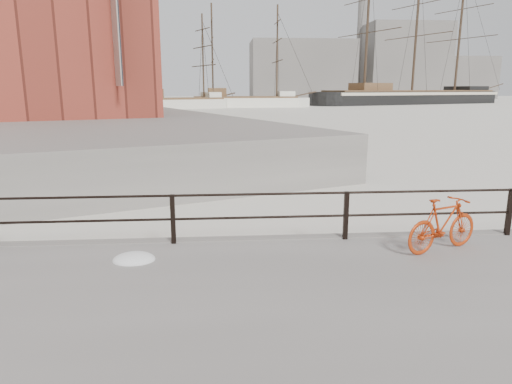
# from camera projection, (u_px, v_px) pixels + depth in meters

# --- Properties ---
(ground) EXTENTS (400.00, 400.00, 0.00)m
(ground) POSITION_uv_depth(u_px,v_px,m) (500.00, 248.00, 9.91)
(ground) COLOR white
(ground) RESTS_ON ground
(far_quay) EXTENTS (78.44, 148.07, 1.80)m
(far_quay) POSITION_uv_depth(u_px,v_px,m) (18.00, 104.00, 76.69)
(far_quay) COLOR gray
(far_quay) RESTS_ON ground
(guardrail) EXTENTS (28.00, 0.10, 1.00)m
(guardrail) POSITION_uv_depth(u_px,v_px,m) (509.00, 212.00, 9.57)
(guardrail) COLOR black
(guardrail) RESTS_ON promenade
(bicycle) EXTENTS (1.70, 0.90, 1.05)m
(bicycle) POSITION_uv_depth(u_px,v_px,m) (443.00, 224.00, 8.62)
(bicycle) COLOR #B3310B
(bicycle) RESTS_ON promenade
(barque_black) EXTENTS (62.47, 40.49, 33.72)m
(barque_black) POSITION_uv_depth(u_px,v_px,m) (411.00, 104.00, 102.44)
(barque_black) COLOR black
(barque_black) RESTS_ON ground
(schooner_mid) EXTENTS (26.66, 12.37, 19.05)m
(schooner_mid) POSITION_uv_depth(u_px,v_px,m) (245.00, 107.00, 85.06)
(schooner_mid) COLOR white
(schooner_mid) RESTS_ON ground
(schooner_left) EXTENTS (23.82, 18.52, 16.75)m
(schooner_left) POSITION_uv_depth(u_px,v_px,m) (178.00, 109.00, 78.88)
(schooner_left) COLOR silver
(schooner_left) RESTS_ON ground
(apartment_brick) EXTENTS (27.87, 22.90, 21.20)m
(apartment_brick) POSITION_uv_depth(u_px,v_px,m) (4.00, 48.00, 103.83)
(apartment_brick) COLOR brown
(apartment_brick) RESTS_ON far_quay
(industrial_west) EXTENTS (32.00, 18.00, 18.00)m
(industrial_west) POSITION_uv_depth(u_px,v_px,m) (301.00, 71.00, 145.53)
(industrial_west) COLOR gray
(industrial_west) RESTS_ON ground
(industrial_mid) EXTENTS (26.00, 20.00, 24.00)m
(industrial_mid) POSITION_uv_depth(u_px,v_px,m) (402.00, 62.00, 152.37)
(industrial_mid) COLOR gray
(industrial_mid) RESTS_ON ground
(industrial_east) EXTENTS (20.00, 16.00, 14.00)m
(industrial_east) POSITION_uv_depth(u_px,v_px,m) (459.00, 78.00, 160.08)
(industrial_east) COLOR gray
(industrial_east) RESTS_ON ground
(smokestack) EXTENTS (2.80, 2.80, 44.00)m
(smokestack) POSITION_uv_depth(u_px,v_px,m) (361.00, 32.00, 154.03)
(smokestack) COLOR gray
(smokestack) RESTS_ON ground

